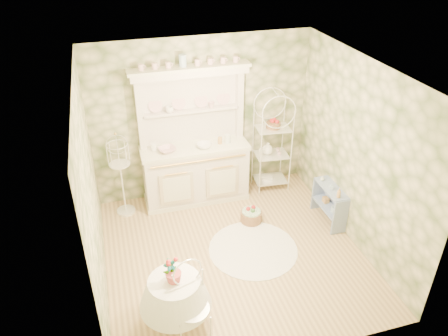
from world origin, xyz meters
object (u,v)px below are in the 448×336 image
object	(u,v)px
kitchen_dresser	(194,139)
cafe_chair	(192,313)
bakers_rack	(273,138)
birdcage_stand	(121,175)
floor_basket	(251,215)
side_shelf	(329,205)
round_table	(176,304)

from	to	relation	value
kitchen_dresser	cafe_chair	xyz separation A→B (m)	(-0.67, -2.76, -0.76)
kitchen_dresser	bakers_rack	bearing A→B (deg)	0.17
birdcage_stand	floor_basket	size ratio (longest dim) A/B	3.88
side_shelf	floor_basket	size ratio (longest dim) A/B	1.85
bakers_rack	cafe_chair	world-z (taller)	bakers_rack
side_shelf	cafe_chair	bearing A→B (deg)	-151.73
floor_basket	side_shelf	bearing A→B (deg)	-14.40
kitchen_dresser	round_table	size ratio (longest dim) A/B	3.29
side_shelf	cafe_chair	distance (m)	3.00
round_table	floor_basket	distance (m)	2.26
cafe_chair	bakers_rack	bearing A→B (deg)	39.88
cafe_chair	floor_basket	world-z (taller)	cafe_chair
birdcage_stand	round_table	bearing A→B (deg)	-81.18
side_shelf	cafe_chair	xyz separation A→B (m)	(-2.55, -1.58, 0.09)
bakers_rack	floor_basket	world-z (taller)	bakers_rack
bakers_rack	floor_basket	size ratio (longest dim) A/B	5.28
bakers_rack	birdcage_stand	xyz separation A→B (m)	(-2.56, -0.07, -0.25)
bakers_rack	round_table	xyz separation A→B (m)	(-2.18, -2.55, -0.62)
kitchen_dresser	bakers_rack	size ratio (longest dim) A/B	1.19
round_table	cafe_chair	world-z (taller)	cafe_chair
kitchen_dresser	birdcage_stand	distance (m)	1.29
kitchen_dresser	cafe_chair	distance (m)	2.94
cafe_chair	floor_basket	bearing A→B (deg)	40.15
birdcage_stand	floor_basket	world-z (taller)	birdcage_stand
kitchen_dresser	bakers_rack	distance (m)	1.36
side_shelf	round_table	bearing A→B (deg)	-156.76
bakers_rack	floor_basket	distance (m)	1.39
round_table	cafe_chair	distance (m)	0.27
kitchen_dresser	birdcage_stand	bearing A→B (deg)	-176.77
side_shelf	cafe_chair	world-z (taller)	cafe_chair
round_table	birdcage_stand	size ratio (longest dim) A/B	0.49
bakers_rack	kitchen_dresser	bearing A→B (deg)	-174.53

